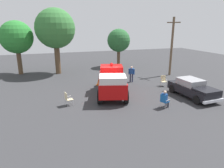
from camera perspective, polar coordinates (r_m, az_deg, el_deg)
ground_plane at (r=16.53m, az=-1.05°, el=-3.71°), size 60.00×60.00×0.00m
vintage_fire_truck at (r=16.72m, az=-0.03°, el=0.84°), size 6.32×3.84×2.59m
classic_hot_rod at (r=17.59m, az=22.08°, el=-1.14°), size 4.44×2.07×1.46m
lawn_chair_near_truck at (r=14.63m, az=14.63°, el=-4.50°), size 0.63×0.63×1.02m
lawn_chair_by_car at (r=14.95m, az=-12.57°, el=-3.92°), size 0.61×0.60×1.02m
lawn_chair_spare at (r=20.04m, az=14.50°, el=1.14°), size 0.60×0.60×1.02m
spectator_seated at (r=14.70m, az=14.97°, el=-3.99°), size 0.53×0.63×1.29m
spectator_standing at (r=20.74m, az=5.60°, el=3.17°), size 0.43×0.60×1.68m
oak_tree_left at (r=24.90m, az=-15.91°, el=14.92°), size 4.61×4.61×7.67m
oak_tree_right at (r=28.44m, az=1.93°, el=12.28°), size 3.18×3.18×5.28m
oak_tree_distant at (r=26.19m, az=-25.65°, el=11.89°), size 3.77×3.77×6.27m
utility_pole at (r=24.32m, az=16.70°, el=10.43°), size 1.64×0.70×6.61m
traffic_cone at (r=19.73m, az=-3.89°, el=0.55°), size 0.40×0.40×0.64m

